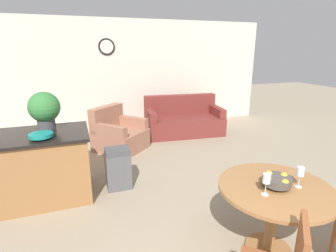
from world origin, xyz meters
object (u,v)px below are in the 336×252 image
object	(u,v)px
wine_glass_right	(300,172)
couch	(183,121)
fruit_bowl	(277,180)
trash_bin	(118,168)
kitchen_island	(47,166)
teal_bowl	(41,135)
potted_plant	(44,109)
wine_glass_left	(267,179)
dining_table	(274,202)
armchair	(119,135)

from	to	relation	value
wine_glass_right	couch	world-z (taller)	wine_glass_right
fruit_bowl	trash_bin	distance (m)	2.25
kitchen_island	teal_bowl	bearing A→B (deg)	-86.88
teal_bowl	potted_plant	distance (m)	0.51
kitchen_island	teal_bowl	world-z (taller)	teal_bowl
wine_glass_left	potted_plant	size ratio (longest dim) A/B	0.40
dining_table	armchair	size ratio (longest dim) A/B	0.89
wine_glass_left	potted_plant	distance (m)	2.93
fruit_bowl	trash_bin	size ratio (longest dim) A/B	0.44
wine_glass_right	armchair	world-z (taller)	wine_glass_right
potted_plant	trash_bin	distance (m)	1.31
kitchen_island	potted_plant	world-z (taller)	potted_plant
fruit_bowl	potted_plant	world-z (taller)	potted_plant
trash_bin	couch	bearing A→B (deg)	47.67
dining_table	wine_glass_right	distance (m)	0.38
wine_glass_right	potted_plant	distance (m)	3.20
potted_plant	wine_glass_left	bearing A→B (deg)	-48.19
teal_bowl	trash_bin	size ratio (longest dim) A/B	0.46
dining_table	kitchen_island	world-z (taller)	kitchen_island
teal_bowl	dining_table	bearing A→B (deg)	-37.24
wine_glass_right	trash_bin	world-z (taller)	wine_glass_right
fruit_bowl	wine_glass_left	bearing A→B (deg)	-157.27
dining_table	trash_bin	bearing A→B (deg)	124.18
fruit_bowl	couch	size ratio (longest dim) A/B	0.14
fruit_bowl	wine_glass_left	size ratio (longest dim) A/B	1.32
wine_glass_right	kitchen_island	distance (m)	3.10
potted_plant	couch	distance (m)	3.49
fruit_bowl	wine_glass_right	distance (m)	0.23
wine_glass_left	trash_bin	xyz separation A→B (m)	(-1.04, 1.89, -0.59)
teal_bowl	armchair	bearing A→B (deg)	55.29
fruit_bowl	teal_bowl	bearing A→B (deg)	142.78
wine_glass_right	trash_bin	size ratio (longest dim) A/B	0.33
wine_glass_right	teal_bowl	xyz separation A→B (m)	(-2.36, 1.72, 0.09)
wine_glass_right	kitchen_island	bearing A→B (deg)	140.65
dining_table	armchair	distance (m)	3.52
teal_bowl	armchair	distance (m)	2.21
armchair	fruit_bowl	bearing A→B (deg)	-116.04
couch	fruit_bowl	bearing A→B (deg)	-94.00
wine_glass_left	teal_bowl	distance (m)	2.62
couch	potted_plant	bearing A→B (deg)	-141.04
dining_table	wine_glass_right	size ratio (longest dim) A/B	5.30
dining_table	armchair	world-z (taller)	armchair
potted_plant	armchair	distance (m)	1.96
wine_glass_right	teal_bowl	bearing A→B (deg)	143.97
wine_glass_right	potted_plant	xyz separation A→B (m)	(-2.33, 2.17, 0.32)
dining_table	kitchen_island	bearing A→B (deg)	139.29
wine_glass_left	armchair	world-z (taller)	wine_glass_left
fruit_bowl	armchair	distance (m)	3.55
wine_glass_left	teal_bowl	bearing A→B (deg)	138.81
wine_glass_left	couch	world-z (taller)	wine_glass_left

